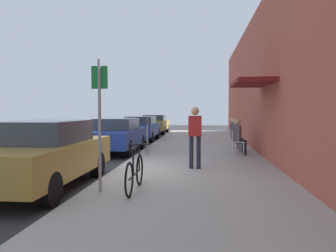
% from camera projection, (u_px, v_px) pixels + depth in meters
% --- Properties ---
extents(ground_plane, '(60.00, 60.00, 0.00)m').
position_uv_depth(ground_plane, '(114.00, 174.00, 9.13)').
color(ground_plane, '#2D2D30').
extents(sidewalk_slab, '(4.50, 32.00, 0.12)m').
position_uv_depth(sidewalk_slab, '(197.00, 162.00, 10.90)').
color(sidewalk_slab, '#9E9B93').
rests_on(sidewalk_slab, ground_plane).
extents(building_facade, '(1.40, 32.00, 5.67)m').
position_uv_depth(building_facade, '(274.00, 75.00, 10.53)').
color(building_facade, '#BC5442').
rests_on(building_facade, ground_plane).
extents(parked_car_0, '(1.80, 4.40, 1.50)m').
position_uv_depth(parked_car_0, '(44.00, 154.00, 7.43)').
color(parked_car_0, '#A58433').
rests_on(parked_car_0, ground_plane).
extents(parked_car_1, '(1.80, 4.40, 1.40)m').
position_uv_depth(parked_car_1, '(116.00, 135.00, 13.73)').
color(parked_car_1, navy).
rests_on(parked_car_1, ground_plane).
extents(parked_car_2, '(1.80, 4.40, 1.38)m').
position_uv_depth(parked_car_2, '(141.00, 128.00, 19.23)').
color(parked_car_2, navy).
rests_on(parked_car_2, ground_plane).
extents(parked_car_3, '(1.80, 4.40, 1.38)m').
position_uv_depth(parked_car_3, '(155.00, 124.00, 24.95)').
color(parked_car_3, '#A58433').
rests_on(parked_car_3, ground_plane).
extents(parking_meter, '(0.12, 0.10, 1.32)m').
position_uv_depth(parking_meter, '(147.00, 134.00, 12.03)').
color(parking_meter, slate).
rests_on(parking_meter, sidewalk_slab).
extents(street_sign, '(0.32, 0.06, 2.60)m').
position_uv_depth(street_sign, '(100.00, 115.00, 6.53)').
color(street_sign, gray).
rests_on(street_sign, sidewalk_slab).
extents(bicycle_0, '(0.46, 1.71, 0.90)m').
position_uv_depth(bicycle_0, '(135.00, 173.00, 6.69)').
color(bicycle_0, black).
rests_on(bicycle_0, sidewalk_slab).
extents(cafe_chair_0, '(0.56, 0.56, 0.87)m').
position_uv_depth(cafe_chair_0, '(237.00, 141.00, 12.15)').
color(cafe_chair_0, silver).
rests_on(cafe_chair_0, sidewalk_slab).
extents(seated_patron_0, '(0.51, 0.47, 1.29)m').
position_uv_depth(seated_patron_0, '(239.00, 136.00, 12.12)').
color(seated_patron_0, '#232838').
rests_on(seated_patron_0, sidewalk_slab).
extents(cafe_chair_1, '(0.54, 0.54, 0.87)m').
position_uv_depth(cafe_chair_1, '(235.00, 139.00, 13.05)').
color(cafe_chair_1, silver).
rests_on(cafe_chair_1, sidewalk_slab).
extents(seated_patron_1, '(0.50, 0.45, 1.29)m').
position_uv_depth(seated_patron_1, '(236.00, 134.00, 13.02)').
color(seated_patron_1, '#232838').
rests_on(seated_patron_1, sidewalk_slab).
extents(cafe_chair_2, '(0.48, 0.48, 0.87)m').
position_uv_depth(cafe_chair_2, '(232.00, 137.00, 14.07)').
color(cafe_chair_2, silver).
rests_on(cafe_chair_2, sidewalk_slab).
extents(seated_patron_2, '(0.45, 0.38, 1.29)m').
position_uv_depth(seated_patron_2, '(234.00, 132.00, 14.05)').
color(seated_patron_2, '#232838').
rests_on(seated_patron_2, sidewalk_slab).
extents(pedestrian_standing, '(0.36, 0.22, 1.70)m').
position_uv_depth(pedestrian_standing, '(195.00, 132.00, 9.22)').
color(pedestrian_standing, '#232838').
rests_on(pedestrian_standing, sidewalk_slab).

